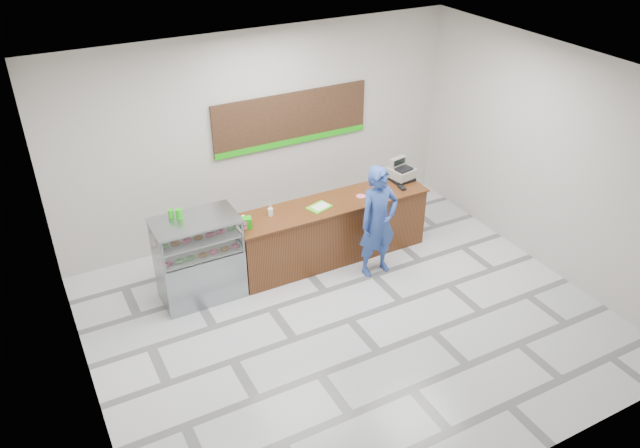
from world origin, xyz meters
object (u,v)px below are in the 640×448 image
sales_counter (332,230)px  customer (378,222)px  display_case (199,258)px  serving_tray (319,207)px  cash_register (401,172)px

sales_counter → customer: customer is taller
display_case → customer: size_ratio=0.73×
serving_tray → sales_counter: bearing=-5.6°
cash_register → customer: bearing=-149.4°
display_case → customer: customer is taller
customer → serving_tray: bearing=136.3°
sales_counter → serving_tray: bearing=-168.4°
sales_counter → customer: size_ratio=1.79×
cash_register → customer: (-0.98, -0.85, -0.25)m
sales_counter → customer: bearing=-56.7°
sales_counter → cash_register: size_ratio=7.12×
sales_counter → serving_tray: size_ratio=7.88×
cash_register → serving_tray: size_ratio=1.11×
cash_register → sales_counter: bearing=176.6°
cash_register → serving_tray: 1.69m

